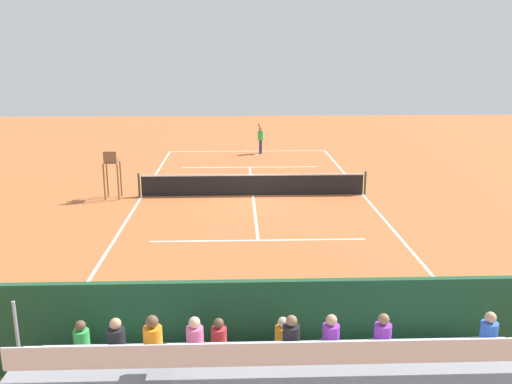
% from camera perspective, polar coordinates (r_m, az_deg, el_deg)
% --- Properties ---
extents(ground_plane, '(60.00, 60.00, 0.00)m').
position_cam_1_polar(ground_plane, '(25.02, -0.33, -0.34)').
color(ground_plane, '#BC6033').
extents(court_line_markings, '(10.10, 22.20, 0.01)m').
position_cam_1_polar(court_line_markings, '(25.06, -0.33, -0.31)').
color(court_line_markings, white).
rests_on(court_line_markings, ground).
extents(tennis_net, '(10.30, 0.10, 1.07)m').
position_cam_1_polar(tennis_net, '(24.90, -0.33, 0.78)').
color(tennis_net, black).
rests_on(tennis_net, ground).
extents(backdrop_wall, '(18.00, 0.16, 2.00)m').
position_cam_1_polar(backdrop_wall, '(11.57, 1.81, -13.63)').
color(backdrop_wall, '#1E4C2D').
rests_on(backdrop_wall, ground).
extents(bleacher_stand, '(9.06, 2.40, 2.48)m').
position_cam_1_polar(bleacher_stand, '(10.43, 1.91, -17.34)').
color(bleacher_stand, gray).
rests_on(bleacher_stand, ground).
extents(umpire_chair, '(0.67, 0.67, 2.14)m').
position_cam_1_polar(umpire_chair, '(25.02, -14.66, 2.27)').
color(umpire_chair, brown).
rests_on(umpire_chair, ground).
extents(courtside_bench, '(1.80, 0.40, 0.93)m').
position_cam_1_polar(courtside_bench, '(12.66, 10.24, -13.49)').
color(courtside_bench, '#234C2D').
rests_on(courtside_bench, ground).
extents(equipment_bag, '(0.90, 0.36, 0.36)m').
position_cam_1_polar(equipment_bag, '(12.49, 1.37, -15.65)').
color(equipment_bag, black).
rests_on(equipment_bag, ground).
extents(tennis_player, '(0.45, 0.56, 1.93)m').
position_cam_1_polar(tennis_player, '(34.77, 0.48, 5.63)').
color(tennis_player, navy).
rests_on(tennis_player, ground).
extents(tennis_racket, '(0.58, 0.39, 0.03)m').
position_cam_1_polar(tennis_racket, '(34.54, -0.00, 3.89)').
color(tennis_racket, black).
rests_on(tennis_racket, ground).
extents(tennis_ball_near, '(0.07, 0.07, 0.07)m').
position_cam_1_polar(tennis_ball_near, '(33.70, 3.99, 3.61)').
color(tennis_ball_near, '#CCDB33').
rests_on(tennis_ball_near, ground).
extents(tennis_ball_far, '(0.07, 0.07, 0.07)m').
position_cam_1_polar(tennis_ball_far, '(31.36, -2.23, 2.80)').
color(tennis_ball_far, '#CCDB33').
rests_on(tennis_ball_far, ground).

